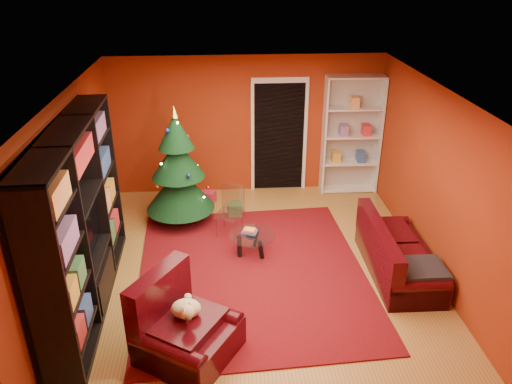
{
  "coord_description": "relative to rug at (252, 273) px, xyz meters",
  "views": [
    {
      "loc": [
        -0.47,
        -6.15,
        4.2
      ],
      "look_at": [
        0.0,
        0.4,
        1.05
      ],
      "focal_mm": 35.0,
      "sensor_mm": 36.0,
      "label": 1
    }
  ],
  "objects": [
    {
      "name": "doorway",
      "position": [
        0.7,
        2.88,
        1.04
      ],
      "size": [
        1.06,
        0.6,
        2.16
      ],
      "primitive_type": null,
      "color": "black",
      "rests_on": "floor"
    },
    {
      "name": "gift_box_green",
      "position": [
        -0.19,
        1.8,
        0.11
      ],
      "size": [
        0.25,
        0.25,
        0.24
      ],
      "primitive_type": "cube",
      "rotation": [
        0.0,
        0.0,
        0.05
      ],
      "color": "#2C622E",
      "rests_on": "floor"
    },
    {
      "name": "sofa",
      "position": [
        2.12,
        -0.1,
        0.38
      ],
      "size": [
        0.84,
        1.83,
        0.78
      ],
      "primitive_type": null,
      "rotation": [
        0.0,
        0.0,
        1.56
      ],
      "color": "black",
      "rests_on": "rug"
    },
    {
      "name": "gift_box_red",
      "position": [
        -0.66,
        2.34,
        0.1
      ],
      "size": [
        0.29,
        0.29,
        0.23
      ],
      "primitive_type": "cube",
      "rotation": [
        0.0,
        0.0,
        -0.33
      ],
      "color": "#AA2540",
      "rests_on": "floor"
    },
    {
      "name": "wall_left",
      "position": [
        -2.43,
        0.15,
        1.29
      ],
      "size": [
        0.05,
        5.5,
        2.6
      ],
      "primitive_type": "cube",
      "color": "#952E11",
      "rests_on": "ground"
    },
    {
      "name": "gift_box_teal",
      "position": [
        -1.09,
        2.34,
        0.14
      ],
      "size": [
        0.31,
        0.31,
        0.31
      ],
      "primitive_type": "cube",
      "rotation": [
        0.0,
        0.0,
        0.01
      ],
      "color": "teal",
      "rests_on": "floor"
    },
    {
      "name": "rug",
      "position": [
        0.0,
        0.0,
        0.0
      ],
      "size": [
        3.43,
        3.93,
        0.02
      ],
      "primitive_type": "cube",
      "rotation": [
        0.0,
        0.0,
        0.05
      ],
      "color": "maroon",
      "rests_on": "floor"
    },
    {
      "name": "christmas_tree",
      "position": [
        -1.12,
        1.68,
        0.99
      ],
      "size": [
        1.21,
        1.21,
        2.06
      ],
      "primitive_type": null,
      "rotation": [
        0.0,
        0.0,
        -0.05
      ],
      "color": "black",
      "rests_on": "floor"
    },
    {
      "name": "floor",
      "position": [
        0.1,
        0.15,
        -0.04
      ],
      "size": [
        5.0,
        5.5,
        0.05
      ],
      "primitive_type": "cube",
      "color": "olive",
      "rests_on": "ground"
    },
    {
      "name": "wall_back",
      "position": [
        0.1,
        2.92,
        1.29
      ],
      "size": [
        5.0,
        0.05,
        2.6
      ],
      "primitive_type": "cube",
      "color": "#952E11",
      "rests_on": "ground"
    },
    {
      "name": "media_unit",
      "position": [
        -2.18,
        -0.45,
        1.19
      ],
      "size": [
        0.57,
        3.13,
        2.39
      ],
      "primitive_type": null,
      "rotation": [
        0.0,
        0.0,
        0.03
      ],
      "color": "black",
      "rests_on": "floor"
    },
    {
      "name": "ceiling",
      "position": [
        0.1,
        0.15,
        2.61
      ],
      "size": [
        5.0,
        5.5,
        0.05
      ],
      "primitive_type": "cube",
      "color": "silver",
      "rests_on": "wall_back"
    },
    {
      "name": "acrylic_chair",
      "position": [
        -0.3,
        1.12,
        0.37
      ],
      "size": [
        0.54,
        0.55,
        0.77
      ],
      "primitive_type": null,
      "rotation": [
        0.0,
        0.0,
        -0.43
      ],
      "color": "#66605B",
      "rests_on": "rug"
    },
    {
      "name": "armchair",
      "position": [
        -0.82,
        -1.57,
        0.4
      ],
      "size": [
        1.45,
        1.45,
        0.82
      ],
      "primitive_type": null,
      "rotation": [
        0.0,
        0.0,
        1.01
      ],
      "color": "black",
      "rests_on": "rug"
    },
    {
      "name": "white_bookshelf",
      "position": [
        2.05,
        2.72,
        1.11
      ],
      "size": [
        1.07,
        0.41,
        2.3
      ],
      "primitive_type": null,
      "rotation": [
        0.0,
        0.0,
        -0.03
      ],
      "color": "white",
      "rests_on": "floor"
    },
    {
      "name": "dog",
      "position": [
        -0.84,
        -1.5,
        0.6
      ],
      "size": [
        0.47,
        0.5,
        0.27
      ],
      "primitive_type": null,
      "rotation": [
        0.0,
        0.0,
        1.01
      ],
      "color": "beige",
      "rests_on": "armchair"
    },
    {
      "name": "coffee_table",
      "position": [
        0.03,
        0.5,
        0.18
      ],
      "size": [
        0.9,
        0.9,
        0.44
      ],
      "primitive_type": null,
      "rotation": [
        0.0,
        0.0,
        -0.34
      ],
      "color": "gray",
      "rests_on": "rug"
    },
    {
      "name": "wall_right",
      "position": [
        2.62,
        0.15,
        1.29
      ],
      "size": [
        0.05,
        5.5,
        2.6
      ],
      "primitive_type": "cube",
      "color": "#952E11",
      "rests_on": "ground"
    }
  ]
}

